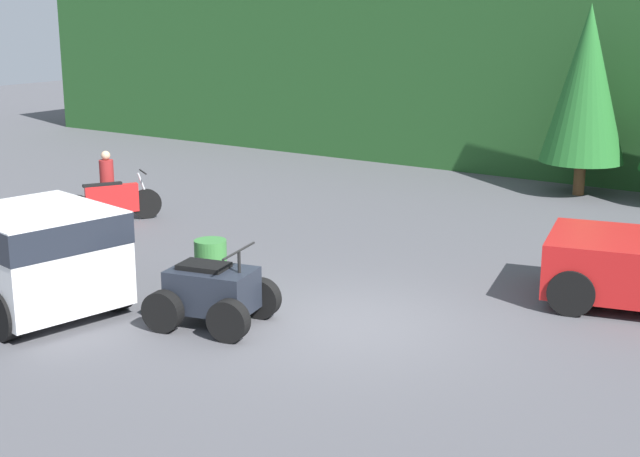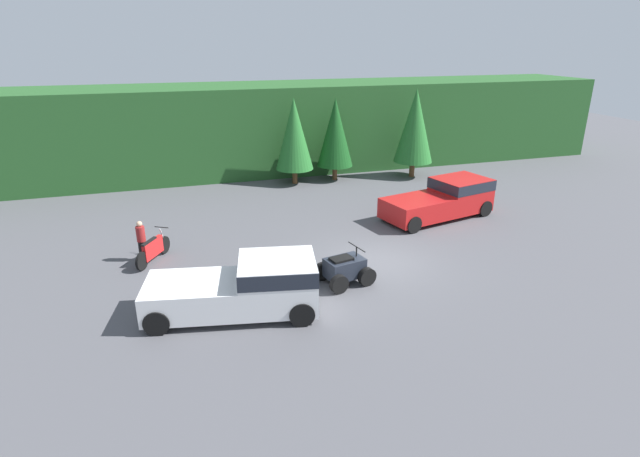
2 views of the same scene
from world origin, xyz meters
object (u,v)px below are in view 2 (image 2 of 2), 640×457
(dirt_bike, at_px, (153,250))
(rider_person, at_px, (141,239))
(pickup_truck_red, at_px, (445,198))
(quad_atv, at_px, (344,269))
(pickup_truck_second, at_px, (247,286))
(steel_barrel, at_px, (299,260))

(dirt_bike, bearing_deg, rider_person, 90.27)
(pickup_truck_red, bearing_deg, quad_atv, -156.27)
(pickup_truck_red, relative_size, quad_atv, 2.83)
(pickup_truck_second, xyz_separation_m, dirt_bike, (-2.83, 4.89, -0.45))
(dirt_bike, bearing_deg, pickup_truck_red, -53.62)
(dirt_bike, bearing_deg, steel_barrel, -84.73)
(quad_atv, height_order, steel_barrel, quad_atv)
(dirt_bike, distance_m, quad_atv, 7.51)
(rider_person, bearing_deg, dirt_bike, -82.33)
(pickup_truck_second, height_order, rider_person, pickup_truck_second)
(pickup_truck_second, height_order, dirt_bike, pickup_truck_second)
(pickup_truck_second, bearing_deg, rider_person, 132.91)
(dirt_bike, height_order, steel_barrel, dirt_bike)
(dirt_bike, distance_m, rider_person, 0.60)
(steel_barrel, bearing_deg, dirt_bike, 154.45)
(quad_atv, distance_m, rider_person, 7.96)
(quad_atv, xyz_separation_m, steel_barrel, (-1.27, 1.43, -0.07))
(pickup_truck_red, xyz_separation_m, quad_atv, (-7.00, -5.19, -0.42))
(quad_atv, relative_size, steel_barrel, 2.33)
(quad_atv, bearing_deg, pickup_truck_red, 24.15)
(pickup_truck_red, relative_size, steel_barrel, 6.58)
(rider_person, height_order, steel_barrel, rider_person)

